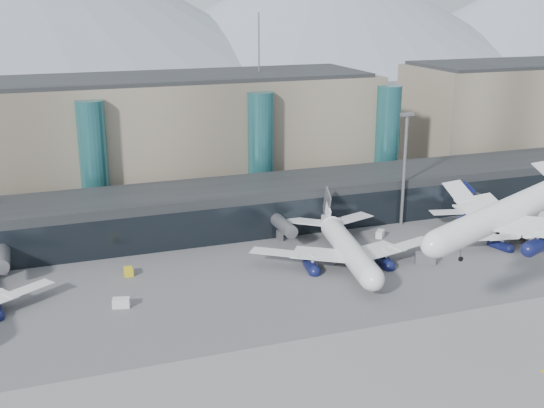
{
  "coord_description": "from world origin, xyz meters",
  "views": [
    {
      "loc": [
        -47.54,
        -81.07,
        50.34
      ],
      "look_at": [
        -7.11,
        32.0,
        13.33
      ],
      "focal_mm": 45.0,
      "sensor_mm": 36.0,
      "label": 1
    }
  ],
  "objects_px": {
    "veh_a": "(121,303)",
    "veh_c": "(425,258)",
    "jet_parked_right": "(508,219)",
    "veh_g": "(354,259)",
    "veh_d": "(380,234)",
    "hero_jet": "(520,201)",
    "lightmast_mid": "(405,163)",
    "jet_parked_mid": "(344,237)",
    "veh_b": "(129,272)"
  },
  "relations": [
    {
      "from": "veh_a",
      "to": "veh_c",
      "type": "bearing_deg",
      "value": 13.89
    },
    {
      "from": "jet_parked_right",
      "to": "veh_c",
      "type": "bearing_deg",
      "value": 90.63
    },
    {
      "from": "veh_c",
      "to": "veh_g",
      "type": "xyz_separation_m",
      "value": [
        -13.08,
        4.95,
        -0.38
      ]
    },
    {
      "from": "veh_c",
      "to": "veh_d",
      "type": "xyz_separation_m",
      "value": [
        -1.12,
        16.28,
        -0.33
      ]
    },
    {
      "from": "veh_d",
      "to": "hero_jet",
      "type": "bearing_deg",
      "value": -145.77
    },
    {
      "from": "veh_c",
      "to": "lightmast_mid",
      "type": "bearing_deg",
      "value": 97.19
    },
    {
      "from": "jet_parked_right",
      "to": "veh_d",
      "type": "distance_m",
      "value": 27.51
    },
    {
      "from": "jet_parked_mid",
      "to": "veh_c",
      "type": "relative_size",
      "value": 10.14
    },
    {
      "from": "jet_parked_mid",
      "to": "veh_b",
      "type": "bearing_deg",
      "value": 90.56
    },
    {
      "from": "lightmast_mid",
      "to": "veh_a",
      "type": "height_order",
      "value": "lightmast_mid"
    },
    {
      "from": "hero_jet",
      "to": "jet_parked_mid",
      "type": "height_order",
      "value": "hero_jet"
    },
    {
      "from": "veh_a",
      "to": "veh_b",
      "type": "xyz_separation_m",
      "value": [
        3.19,
        13.42,
        -0.1
      ]
    },
    {
      "from": "veh_a",
      "to": "veh_d",
      "type": "xyz_separation_m",
      "value": [
        57.57,
        16.08,
        -0.05
      ]
    },
    {
      "from": "veh_b",
      "to": "veh_c",
      "type": "height_order",
      "value": "veh_c"
    },
    {
      "from": "jet_parked_mid",
      "to": "jet_parked_right",
      "type": "bearing_deg",
      "value": -80.64
    },
    {
      "from": "veh_a",
      "to": "veh_c",
      "type": "height_order",
      "value": "veh_c"
    },
    {
      "from": "veh_g",
      "to": "jet_parked_mid",
      "type": "bearing_deg",
      "value": -166.54
    },
    {
      "from": "hero_jet",
      "to": "veh_g",
      "type": "distance_m",
      "value": 44.75
    },
    {
      "from": "hero_jet",
      "to": "veh_g",
      "type": "relative_size",
      "value": 13.95
    },
    {
      "from": "jet_parked_right",
      "to": "veh_c",
      "type": "xyz_separation_m",
      "value": [
        -24.47,
        -6.81,
        -3.17
      ]
    },
    {
      "from": "veh_b",
      "to": "veh_d",
      "type": "bearing_deg",
      "value": -87.48
    },
    {
      "from": "veh_a",
      "to": "veh_b",
      "type": "relative_size",
      "value": 1.18
    },
    {
      "from": "jet_parked_mid",
      "to": "veh_b",
      "type": "distance_m",
      "value": 41.9
    },
    {
      "from": "lightmast_mid",
      "to": "veh_b",
      "type": "height_order",
      "value": "lightmast_mid"
    },
    {
      "from": "veh_g",
      "to": "veh_b",
      "type": "bearing_deg",
      "value": -119.16
    },
    {
      "from": "lightmast_mid",
      "to": "veh_d",
      "type": "bearing_deg",
      "value": -144.7
    },
    {
      "from": "veh_b",
      "to": "jet_parked_right",
      "type": "bearing_deg",
      "value": -95.15
    },
    {
      "from": "hero_jet",
      "to": "veh_c",
      "type": "relative_size",
      "value": 8.54
    },
    {
      "from": "jet_parked_right",
      "to": "veh_g",
      "type": "height_order",
      "value": "jet_parked_right"
    },
    {
      "from": "jet_parked_mid",
      "to": "veh_a",
      "type": "bearing_deg",
      "value": 108.41
    },
    {
      "from": "hero_jet",
      "to": "veh_a",
      "type": "bearing_deg",
      "value": 138.81
    },
    {
      "from": "veh_b",
      "to": "veh_c",
      "type": "xyz_separation_m",
      "value": [
        55.5,
        -13.61,
        0.38
      ]
    },
    {
      "from": "veh_d",
      "to": "jet_parked_mid",
      "type": "bearing_deg",
      "value": 166.32
    },
    {
      "from": "lightmast_mid",
      "to": "hero_jet",
      "type": "relative_size",
      "value": 0.78
    },
    {
      "from": "lightmast_mid",
      "to": "veh_g",
      "type": "height_order",
      "value": "lightmast_mid"
    },
    {
      "from": "veh_b",
      "to": "veh_g",
      "type": "bearing_deg",
      "value": -101.82
    },
    {
      "from": "lightmast_mid",
      "to": "veh_d",
      "type": "relative_size",
      "value": 9.76
    },
    {
      "from": "hero_jet",
      "to": "veh_d",
      "type": "distance_m",
      "value": 54.78
    },
    {
      "from": "hero_jet",
      "to": "veh_b",
      "type": "distance_m",
      "value": 70.95
    },
    {
      "from": "lightmast_mid",
      "to": "veh_a",
      "type": "bearing_deg",
      "value": -161.44
    },
    {
      "from": "veh_a",
      "to": "veh_b",
      "type": "distance_m",
      "value": 13.79
    },
    {
      "from": "veh_b",
      "to": "veh_d",
      "type": "height_order",
      "value": "veh_d"
    },
    {
      "from": "veh_a",
      "to": "veh_b",
      "type": "height_order",
      "value": "veh_a"
    },
    {
      "from": "lightmast_mid",
      "to": "veh_a",
      "type": "relative_size",
      "value": 9.03
    },
    {
      "from": "hero_jet",
      "to": "jet_parked_mid",
      "type": "bearing_deg",
      "value": 91.87
    },
    {
      "from": "jet_parked_right",
      "to": "veh_g",
      "type": "distance_m",
      "value": 37.76
    },
    {
      "from": "veh_a",
      "to": "hero_jet",
      "type": "bearing_deg",
      "value": -19.09
    },
    {
      "from": "lightmast_mid",
      "to": "veh_d",
      "type": "distance_m",
      "value": 17.34
    },
    {
      "from": "veh_c",
      "to": "veh_a",
      "type": "bearing_deg",
      "value": -154.31
    },
    {
      "from": "veh_d",
      "to": "veh_b",
      "type": "bearing_deg",
      "value": 134.08
    }
  ]
}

